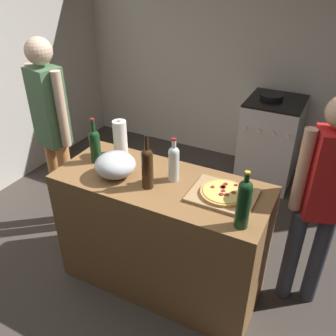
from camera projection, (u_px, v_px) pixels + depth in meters
The scene contains 15 objects.
ground_plane at pixel (190, 222), 3.46m from camera, with size 4.69×3.49×0.02m, color #3F3833.
kitchen_wall_rear at pixel (250, 51), 3.92m from camera, with size 4.69×0.10×2.60m, color beige.
kitchen_wall_left at pixel (3, 59), 3.60m from camera, with size 0.10×3.49×2.60m, color beige.
counter at pixel (162, 235), 2.61m from camera, with size 1.45×0.61×0.92m, color olive.
cutting_board at pixel (223, 195), 2.22m from camera, with size 0.40×0.32×0.02m, color tan.
pizza at pixel (223, 192), 2.21m from camera, with size 0.29×0.29×0.03m.
mixing_bowl at pixel (115, 165), 2.39m from camera, with size 0.27×0.27×0.17m.
paper_towel_roll at pixel (120, 138), 2.63m from camera, with size 0.10×0.10×0.27m.
wine_bottle_clear at pixel (95, 144), 2.53m from camera, with size 0.08×0.08×0.33m.
wine_bottle_green at pixel (147, 166), 2.24m from camera, with size 0.07×0.07×0.37m.
wine_bottle_dark at pixel (174, 162), 2.32m from camera, with size 0.07×0.07×0.30m.
wine_bottle_amber at pixel (244, 202), 1.90m from camera, with size 0.08×0.08×0.35m.
stove at pixel (270, 141), 3.87m from camera, with size 0.56×0.64×0.98m.
person_in_stripes at pixel (52, 127), 2.94m from camera, with size 0.39×0.24×1.71m.
person_in_red at pixel (320, 200), 2.26m from camera, with size 0.35×0.25×1.57m.
Camera 1 is at (1.04, -1.05, 2.22)m, focal length 38.43 mm.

